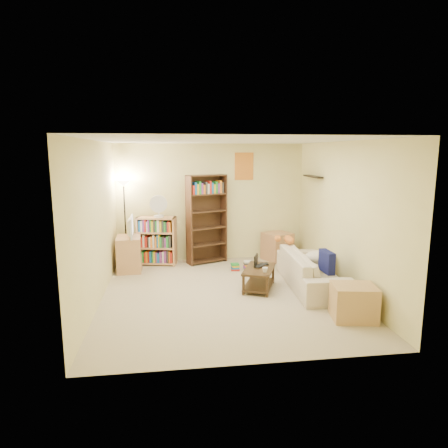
# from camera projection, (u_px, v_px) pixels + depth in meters

# --- Properties ---
(room) EXTENTS (4.50, 4.54, 2.52)m
(room) POSITION_uv_depth(u_px,v_px,m) (226.00, 197.00, 6.34)
(room) COLOR #C5B294
(room) RESTS_ON ground
(sofa) EXTENTS (2.13, 1.01, 0.60)m
(sofa) POSITION_uv_depth(u_px,v_px,m) (312.00, 270.00, 6.94)
(sofa) COLOR beige
(sofa) RESTS_ON ground
(navy_pillow) EXTENTS (0.14, 0.40, 0.35)m
(navy_pillow) POSITION_uv_depth(u_px,v_px,m) (327.00, 262.00, 6.47)
(navy_pillow) COLOR #121651
(navy_pillow) RESTS_ON sofa
(cream_blanket) EXTENTS (0.55, 0.39, 0.24)m
(cream_blanket) POSITION_uv_depth(u_px,v_px,m) (320.00, 257.00, 6.97)
(cream_blanket) COLOR beige
(cream_blanket) RESTS_ON sofa
(tabby_cat) EXTENTS (0.47, 0.19, 0.16)m
(tabby_cat) POSITION_uv_depth(u_px,v_px,m) (287.00, 239.00, 7.62)
(tabby_cat) COLOR orange
(tabby_cat) RESTS_ON sofa
(coffee_table) EXTENTS (0.74, 0.94, 0.37)m
(coffee_table) POSITION_uv_depth(u_px,v_px,m) (259.00, 276.00, 6.83)
(coffee_table) COLOR #412D19
(coffee_table) RESTS_ON ground
(laptop) EXTENTS (0.52, 0.52, 0.03)m
(laptop) POSITION_uv_depth(u_px,v_px,m) (263.00, 266.00, 6.90)
(laptop) COLOR black
(laptop) RESTS_ON coffee_table
(laptop_screen) EXTENTS (0.11, 0.26, 0.18)m
(laptop_screen) POSITION_uv_depth(u_px,v_px,m) (256.00, 260.00, 6.91)
(laptop_screen) COLOR white
(laptop_screen) RESTS_ON laptop
(mug) EXTENTS (0.15, 0.15, 0.08)m
(mug) POSITION_uv_depth(u_px,v_px,m) (265.00, 270.00, 6.56)
(mug) COLOR white
(mug) RESTS_ON coffee_table
(tv_remote) EXTENTS (0.06, 0.15, 0.02)m
(tv_remote) POSITION_uv_depth(u_px,v_px,m) (267.00, 264.00, 7.05)
(tv_remote) COLOR black
(tv_remote) RESTS_ON coffee_table
(tv_stand) EXTENTS (0.48, 0.66, 0.68)m
(tv_stand) POSITION_uv_depth(u_px,v_px,m) (129.00, 254.00, 7.88)
(tv_stand) COLOR #B07955
(tv_stand) RESTS_ON ground
(television) EXTENTS (0.71, 0.16, 0.40)m
(television) POSITION_uv_depth(u_px,v_px,m) (128.00, 227.00, 7.78)
(television) COLOR black
(television) RESTS_ON tv_stand
(tall_bookshelf) EXTENTS (0.88, 0.57, 1.86)m
(tall_bookshelf) POSITION_uv_depth(u_px,v_px,m) (207.00, 217.00, 8.35)
(tall_bookshelf) COLOR #44281A
(tall_bookshelf) RESTS_ON ground
(short_bookshelf) EXTENTS (0.83, 0.47, 1.01)m
(short_bookshelf) POSITION_uv_depth(u_px,v_px,m) (157.00, 241.00, 8.28)
(short_bookshelf) COLOR tan
(short_bookshelf) RESTS_ON ground
(desk_fan) EXTENTS (0.36, 0.20, 0.46)m
(desk_fan) POSITION_uv_depth(u_px,v_px,m) (159.00, 206.00, 8.11)
(desk_fan) COLOR white
(desk_fan) RESTS_ON short_bookshelf
(floor_lamp) EXTENTS (0.30, 0.30, 1.77)m
(floor_lamp) POSITION_uv_depth(u_px,v_px,m) (124.00, 197.00, 8.13)
(floor_lamp) COLOR black
(floor_lamp) RESTS_ON ground
(side_table) EXTENTS (0.69, 0.69, 0.60)m
(side_table) POSITION_uv_depth(u_px,v_px,m) (277.00, 246.00, 8.68)
(side_table) COLOR tan
(side_table) RESTS_ON ground
(end_cabinet) EXTENTS (0.67, 0.59, 0.49)m
(end_cabinet) POSITION_uv_depth(u_px,v_px,m) (354.00, 302.00, 5.60)
(end_cabinet) COLOR tan
(end_cabinet) RESTS_ON ground
(book_stacks) EXTENTS (0.44, 0.17, 0.18)m
(book_stacks) POSITION_uv_depth(u_px,v_px,m) (242.00, 266.00, 7.96)
(book_stacks) COLOR red
(book_stacks) RESTS_ON ground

